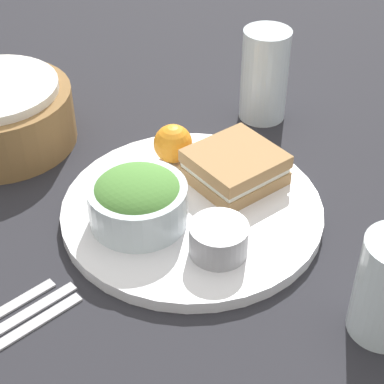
% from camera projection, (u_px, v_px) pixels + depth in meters
% --- Properties ---
extents(ground_plane, '(4.00, 4.00, 0.00)m').
position_uv_depth(ground_plane, '(192.00, 215.00, 0.77)').
color(ground_plane, '#232328').
extents(plate, '(0.31, 0.31, 0.02)m').
position_uv_depth(plate, '(192.00, 210.00, 0.77)').
color(plate, silver).
rests_on(plate, ground_plane).
extents(sandwich, '(0.11, 0.11, 0.04)m').
position_uv_depth(sandwich, '(234.00, 166.00, 0.79)').
color(sandwich, '#A37A4C').
rests_on(sandwich, plate).
extents(salad_bowl, '(0.11, 0.11, 0.06)m').
position_uv_depth(salad_bowl, '(138.00, 200.00, 0.72)').
color(salad_bowl, silver).
rests_on(salad_bowl, plate).
extents(dressing_cup, '(0.06, 0.06, 0.04)m').
position_uv_depth(dressing_cup, '(219.00, 239.00, 0.69)').
color(dressing_cup, '#99999E').
rests_on(dressing_cup, plate).
extents(orange_wedge, '(0.05, 0.05, 0.05)m').
position_uv_depth(orange_wedge, '(173.00, 144.00, 0.82)').
color(orange_wedge, orange).
rests_on(orange_wedge, plate).
extents(drink_glass, '(0.07, 0.07, 0.13)m').
position_uv_depth(drink_glass, '(265.00, 75.00, 0.91)').
color(drink_glass, silver).
rests_on(drink_glass, ground_plane).
extents(fork, '(0.18, 0.01, 0.01)m').
position_uv_depth(fork, '(1.00, 344.00, 0.62)').
color(fork, '#B2B2B7').
rests_on(fork, ground_plane).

